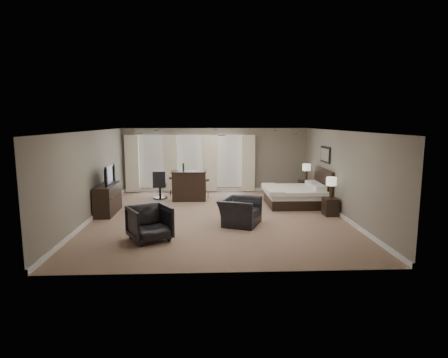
{
  "coord_description": "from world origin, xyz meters",
  "views": [
    {
      "loc": [
        -0.31,
        -11.07,
        2.88
      ],
      "look_at": [
        0.2,
        0.4,
        1.1
      ],
      "focal_mm": 30.0,
      "sensor_mm": 36.0,
      "label": 1
    }
  ],
  "objects_px": {
    "armchair_far": "(150,222)",
    "nightstand_near": "(330,207)",
    "bar_stool_right": "(205,188)",
    "nightstand_far": "(306,189)",
    "lamp_far": "(306,172)",
    "desk_chair": "(160,185)",
    "bed": "(292,187)",
    "armchair_near": "(240,207)",
    "bar_stool_left": "(173,186)",
    "dresser": "(108,199)",
    "lamp_near": "(331,188)",
    "bar_counter": "(189,186)",
    "tv": "(107,182)"
  },
  "relations": [
    {
      "from": "armchair_far",
      "to": "bar_counter",
      "type": "bearing_deg",
      "value": 51.62
    },
    {
      "from": "nightstand_near",
      "to": "nightstand_far",
      "type": "xyz_separation_m",
      "value": [
        0.0,
        2.9,
        0.04
      ]
    },
    {
      "from": "tv",
      "to": "lamp_far",
      "type": "bearing_deg",
      "value": -71.26
    },
    {
      "from": "dresser",
      "to": "armchair_near",
      "type": "relative_size",
      "value": 1.38
    },
    {
      "from": "lamp_far",
      "to": "tv",
      "type": "height_order",
      "value": "lamp_far"
    },
    {
      "from": "lamp_near",
      "to": "desk_chair",
      "type": "relative_size",
      "value": 0.61
    },
    {
      "from": "lamp_far",
      "to": "bar_stool_right",
      "type": "relative_size",
      "value": 0.95
    },
    {
      "from": "bed",
      "to": "bar_counter",
      "type": "bearing_deg",
      "value": 165.15
    },
    {
      "from": "dresser",
      "to": "armchair_far",
      "type": "xyz_separation_m",
      "value": [
        1.72,
        -2.79,
        0.01
      ]
    },
    {
      "from": "nightstand_far",
      "to": "tv",
      "type": "bearing_deg",
      "value": -161.26
    },
    {
      "from": "bed",
      "to": "nightstand_far",
      "type": "xyz_separation_m",
      "value": [
        0.89,
        1.45,
        -0.32
      ]
    },
    {
      "from": "nightstand_far",
      "to": "armchair_far",
      "type": "height_order",
      "value": "armchair_far"
    },
    {
      "from": "armchair_near",
      "to": "bar_stool_left",
      "type": "relative_size",
      "value": 1.63
    },
    {
      "from": "armchair_near",
      "to": "lamp_near",
      "type": "bearing_deg",
      "value": -49.87
    },
    {
      "from": "bar_stool_left",
      "to": "nightstand_far",
      "type": "bearing_deg",
      "value": -5.95
    },
    {
      "from": "nightstand_near",
      "to": "tv",
      "type": "xyz_separation_m",
      "value": [
        -6.92,
        0.55,
        0.72
      ]
    },
    {
      "from": "bed",
      "to": "desk_chair",
      "type": "bearing_deg",
      "value": 164.03
    },
    {
      "from": "tv",
      "to": "armchair_near",
      "type": "relative_size",
      "value": 0.93
    },
    {
      "from": "desk_chair",
      "to": "lamp_near",
      "type": "bearing_deg",
      "value": 151.83
    },
    {
      "from": "nightstand_far",
      "to": "lamp_far",
      "type": "bearing_deg",
      "value": 0.0
    },
    {
      "from": "bed",
      "to": "armchair_near",
      "type": "bearing_deg",
      "value": -130.2
    },
    {
      "from": "bar_stool_left",
      "to": "bar_stool_right",
      "type": "relative_size",
      "value": 1.04
    },
    {
      "from": "bed",
      "to": "tv",
      "type": "xyz_separation_m",
      "value": [
        -6.03,
        -0.9,
        0.36
      ]
    },
    {
      "from": "bar_counter",
      "to": "armchair_far",
      "type": "bearing_deg",
      "value": -99.08
    },
    {
      "from": "dresser",
      "to": "armchair_near",
      "type": "height_order",
      "value": "armchair_near"
    },
    {
      "from": "nightstand_near",
      "to": "bar_stool_right",
      "type": "xyz_separation_m",
      "value": [
        -3.87,
        3.02,
        0.07
      ]
    },
    {
      "from": "nightstand_far",
      "to": "bar_stool_left",
      "type": "height_order",
      "value": "bar_stool_left"
    },
    {
      "from": "bed",
      "to": "tv",
      "type": "distance_m",
      "value": 6.11
    },
    {
      "from": "armchair_far",
      "to": "nightstand_near",
      "type": "bearing_deg",
      "value": -5.98
    },
    {
      "from": "bed",
      "to": "lamp_far",
      "type": "distance_m",
      "value": 1.73
    },
    {
      "from": "armchair_near",
      "to": "bar_stool_right",
      "type": "height_order",
      "value": "armchair_near"
    },
    {
      "from": "dresser",
      "to": "armchair_near",
      "type": "xyz_separation_m",
      "value": [
        4.04,
        -1.46,
        0.04
      ]
    },
    {
      "from": "bed",
      "to": "tv",
      "type": "height_order",
      "value": "bed"
    },
    {
      "from": "lamp_far",
      "to": "bar_stool_right",
      "type": "xyz_separation_m",
      "value": [
        -3.87,
        0.12,
        -0.61
      ]
    },
    {
      "from": "bar_stool_right",
      "to": "bar_stool_left",
      "type": "bearing_deg",
      "value": 161.79
    },
    {
      "from": "nightstand_far",
      "to": "lamp_near",
      "type": "xyz_separation_m",
      "value": [
        0.0,
        -2.9,
        0.55
      ]
    },
    {
      "from": "nightstand_far",
      "to": "bar_stool_left",
      "type": "relative_size",
      "value": 0.89
    },
    {
      "from": "lamp_near",
      "to": "lamp_far",
      "type": "relative_size",
      "value": 1.0
    },
    {
      "from": "nightstand_near",
      "to": "tv",
      "type": "bearing_deg",
      "value": 175.43
    },
    {
      "from": "bar_counter",
      "to": "desk_chair",
      "type": "distance_m",
      "value": 1.18
    },
    {
      "from": "dresser",
      "to": "armchair_far",
      "type": "relative_size",
      "value": 1.68
    },
    {
      "from": "nightstand_near",
      "to": "bar_stool_right",
      "type": "distance_m",
      "value": 4.91
    },
    {
      "from": "bed",
      "to": "nightstand_far",
      "type": "bearing_deg",
      "value": 58.46
    },
    {
      "from": "nightstand_far",
      "to": "armchair_far",
      "type": "distance_m",
      "value": 7.31
    },
    {
      "from": "armchair_near",
      "to": "armchair_far",
      "type": "distance_m",
      "value": 2.68
    },
    {
      "from": "desk_chair",
      "to": "bed",
      "type": "bearing_deg",
      "value": 162.46
    },
    {
      "from": "bar_stool_right",
      "to": "desk_chair",
      "type": "xyz_separation_m",
      "value": [
        -1.7,
        -0.23,
        0.19
      ]
    },
    {
      "from": "armchair_near",
      "to": "bar_counter",
      "type": "relative_size",
      "value": 0.91
    },
    {
      "from": "nightstand_near",
      "to": "bar_counter",
      "type": "distance_m",
      "value": 5.07
    },
    {
      "from": "nightstand_near",
      "to": "desk_chair",
      "type": "distance_m",
      "value": 6.24
    }
  ]
}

